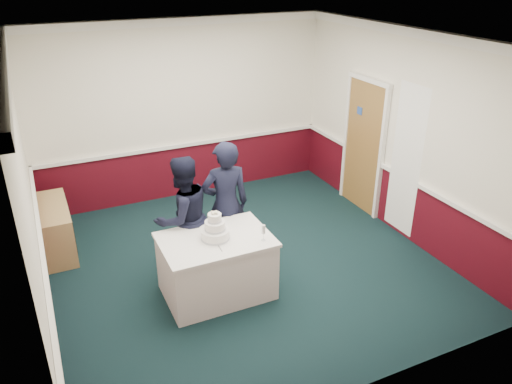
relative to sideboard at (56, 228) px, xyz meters
name	(u,v)px	position (x,y,z in m)	size (l,w,h in m)	color
ground	(244,263)	(2.28, -1.43, -0.35)	(5.00, 5.00, 0.00)	black
room_shell	(230,113)	(2.36, -0.82, 1.62)	(5.00, 5.00, 3.00)	white
sideboard	(56,228)	(0.00, 0.00, 0.00)	(0.41, 1.20, 0.70)	tan
cake_table	(217,266)	(1.70, -1.91, 0.05)	(1.32, 0.92, 0.79)	white
wedding_cake	(215,230)	(1.70, -1.91, 0.55)	(0.35, 0.35, 0.36)	white
cake_knife	(219,247)	(1.67, -2.11, 0.44)	(0.01, 0.22, 0.01)	silver
champagne_flute	(263,230)	(2.20, -2.19, 0.58)	(0.05, 0.05, 0.21)	silver
person_man	(183,218)	(1.49, -1.31, 0.47)	(0.80, 0.62, 1.65)	black
person_woman	(226,205)	(2.07, -1.30, 0.53)	(0.64, 0.42, 1.76)	black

